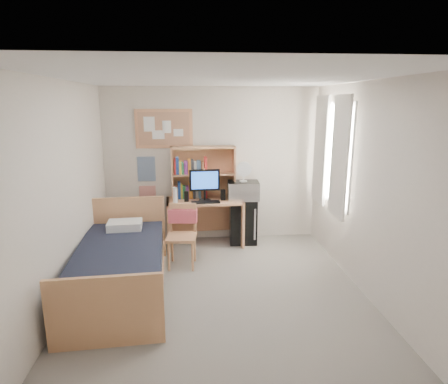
{
  "coord_description": "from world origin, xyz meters",
  "views": [
    {
      "loc": [
        -0.3,
        -4.21,
        2.34
      ],
      "look_at": [
        0.14,
        1.2,
        1.04
      ],
      "focal_mm": 30.0,
      "sensor_mm": 36.0,
      "label": 1
    }
  ],
  "objects": [
    {
      "name": "wall_back",
      "position": [
        0.0,
        2.1,
        1.3
      ],
      "size": [
        3.6,
        0.04,
        2.6
      ],
      "primitive_type": "cube",
      "color": "silver",
      "rests_on": "floor"
    },
    {
      "name": "desk_fan",
      "position": [
        0.52,
        1.82,
        1.21
      ],
      "size": [
        0.25,
        0.25,
        0.3
      ],
      "primitive_type": "cylinder",
      "rotation": [
        0.0,
        0.0,
        -0.05
      ],
      "color": "white",
      "rests_on": "microwave"
    },
    {
      "name": "bed",
      "position": [
        -1.24,
        0.19,
        0.29
      ],
      "size": [
        1.21,
        2.21,
        0.59
      ],
      "primitive_type": "cube",
      "rotation": [
        0.0,
        0.0,
        0.07
      ],
      "color": "black",
      "rests_on": "floor"
    },
    {
      "name": "poster_wave",
      "position": [
        -1.1,
        2.09,
        1.25
      ],
      "size": [
        0.3,
        0.01,
        0.42
      ],
      "primitive_type": "cube",
      "color": "#214C87",
      "rests_on": "wall_back"
    },
    {
      "name": "wall_front",
      "position": [
        0.0,
        -2.1,
        1.3
      ],
      "size": [
        3.6,
        0.04,
        2.6
      ],
      "primitive_type": "cube",
      "color": "silver",
      "rests_on": "floor"
    },
    {
      "name": "mini_fridge",
      "position": [
        0.52,
        1.84,
        0.38
      ],
      "size": [
        0.47,
        0.47,
        0.77
      ],
      "primitive_type": "cube",
      "rotation": [
        0.0,
        0.0,
        -0.05
      ],
      "color": "black",
      "rests_on": "floor"
    },
    {
      "name": "floor",
      "position": [
        0.0,
        0.0,
        -0.01
      ],
      "size": [
        3.6,
        4.2,
        0.02
      ],
      "primitive_type": "cube",
      "color": "gray",
      "rests_on": "ground"
    },
    {
      "name": "monitor",
      "position": [
        -0.13,
        1.71,
        1.04
      ],
      "size": [
        0.49,
        0.07,
        0.52
      ],
      "primitive_type": "cube",
      "rotation": [
        0.0,
        0.0,
        0.07
      ],
      "color": "black",
      "rests_on": "desk"
    },
    {
      "name": "ceiling",
      "position": [
        0.0,
        0.0,
        2.6
      ],
      "size": [
        3.6,
        4.2,
        0.02
      ],
      "primitive_type": "cube",
      "color": "white",
      "rests_on": "wall_back"
    },
    {
      "name": "water_bottle",
      "position": [
        -0.61,
        1.64,
        0.9
      ],
      "size": [
        0.08,
        0.08,
        0.25
      ],
      "primitive_type": "cylinder",
      "rotation": [
        0.0,
        0.0,
        0.07
      ],
      "color": "white",
      "rests_on": "desk"
    },
    {
      "name": "curtain_left",
      "position": [
        1.72,
        0.8,
        1.6
      ],
      "size": [
        0.04,
        0.55,
        1.7
      ],
      "primitive_type": "cube",
      "color": "white",
      "rests_on": "wall_right"
    },
    {
      "name": "curtain_right",
      "position": [
        1.72,
        1.6,
        1.6
      ],
      "size": [
        0.04,
        0.55,
        1.7
      ],
      "primitive_type": "cube",
      "color": "white",
      "rests_on": "wall_right"
    },
    {
      "name": "desk",
      "position": [
        -0.14,
        1.77,
        0.39
      ],
      "size": [
        1.28,
        0.7,
        0.78
      ],
      "primitive_type": "cube",
      "rotation": [
        0.0,
        0.0,
        0.07
      ],
      "color": "tan",
      "rests_on": "floor"
    },
    {
      "name": "keyboard",
      "position": [
        -0.12,
        1.57,
        0.79
      ],
      "size": [
        0.46,
        0.17,
        0.02
      ],
      "primitive_type": "cube",
      "rotation": [
        0.0,
        0.0,
        0.07
      ],
      "color": "black",
      "rests_on": "desk"
    },
    {
      "name": "wall_right",
      "position": [
        1.8,
        0.0,
        1.3
      ],
      "size": [
        0.04,
        4.2,
        2.6
      ],
      "primitive_type": "cube",
      "color": "silver",
      "rests_on": "floor"
    },
    {
      "name": "microwave",
      "position": [
        0.52,
        1.82,
        0.91
      ],
      "size": [
        0.53,
        0.41,
        0.3
      ],
      "primitive_type": "cube",
      "rotation": [
        0.0,
        0.0,
        -0.05
      ],
      "color": "silver",
      "rests_on": "mini_fridge"
    },
    {
      "name": "speaker_right",
      "position": [
        0.17,
        1.73,
        0.86
      ],
      "size": [
        0.08,
        0.08,
        0.17
      ],
      "primitive_type": "cube",
      "rotation": [
        0.0,
        0.0,
        0.07
      ],
      "color": "black",
      "rests_on": "desk"
    },
    {
      "name": "hoodie",
      "position": [
        -0.48,
        1.12,
        0.71
      ],
      "size": [
        0.43,
        0.17,
        0.2
      ],
      "primitive_type": "cube",
      "rotation": [
        0.0,
        0.0,
        -0.09
      ],
      "color": "#D9525F",
      "rests_on": "desk_chair"
    },
    {
      "name": "desk_chair",
      "position": [
        -0.5,
        0.92,
        0.46
      ],
      "size": [
        0.5,
        0.5,
        0.91
      ],
      "primitive_type": "cube",
      "rotation": [
        0.0,
        0.0,
        -0.09
      ],
      "color": "tan",
      "rests_on": "floor"
    },
    {
      "name": "poster_japan",
      "position": [
        -1.1,
        2.09,
        0.78
      ],
      "size": [
        0.28,
        0.01,
        0.36
      ],
      "primitive_type": "cube",
      "color": "red",
      "rests_on": "wall_back"
    },
    {
      "name": "hutch",
      "position": [
        -0.15,
        1.92,
        1.21
      ],
      "size": [
        1.07,
        0.34,
        0.87
      ],
      "primitive_type": "cube",
      "rotation": [
        0.0,
        0.0,
        0.07
      ],
      "color": "tan",
      "rests_on": "desk"
    },
    {
      "name": "pillow",
      "position": [
        -1.29,
        0.94,
        0.65
      ],
      "size": [
        0.49,
        0.36,
        0.11
      ],
      "primitive_type": "cube",
      "rotation": [
        0.0,
        0.0,
        0.07
      ],
      "color": "white",
      "rests_on": "bed"
    },
    {
      "name": "bulletin_board",
      "position": [
        -0.78,
        2.08,
        1.92
      ],
      "size": [
        0.94,
        0.03,
        0.64
      ],
      "primitive_type": "cube",
      "color": "tan",
      "rests_on": "wall_back"
    },
    {
      "name": "wall_left",
      "position": [
        -1.8,
        0.0,
        1.3
      ],
      "size": [
        0.04,
        4.2,
        2.6
      ],
      "primitive_type": "cube",
      "color": "silver",
      "rests_on": "floor"
    },
    {
      "name": "speaker_left",
      "position": [
        -0.43,
        1.69,
        0.86
      ],
      "size": [
        0.07,
        0.07,
        0.17
      ],
      "primitive_type": "cube",
      "rotation": [
        0.0,
        0.0,
        0.07
      ],
      "color": "black",
      "rests_on": "desk"
    },
    {
      "name": "window_unit",
      "position": [
        1.75,
        1.2,
        1.6
      ],
      "size": [
        0.1,
        1.4,
        1.7
      ],
      "primitive_type": "cube",
      "color": "white",
      "rests_on": "wall_right"
    }
  ]
}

